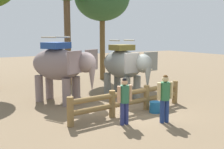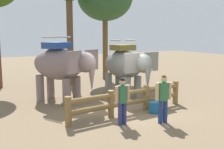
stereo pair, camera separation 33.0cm
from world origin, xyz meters
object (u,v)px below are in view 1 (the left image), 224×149
at_px(log_fence, 130,99).
at_px(tourist_man_in_blue, 124,98).
at_px(elephant_near_left, 61,66).
at_px(elephant_center, 125,66).
at_px(tourist_woman_in_black, 165,95).
at_px(feed_bucket, 155,107).

bearing_deg(log_fence, tourist_man_in_blue, -132.87).
relative_size(elephant_near_left, elephant_center, 1.05).
height_order(elephant_center, tourist_woman_in_black, elephant_center).
bearing_deg(feed_bucket, tourist_man_in_blue, -162.73).
height_order(log_fence, feed_bucket, log_fence).
xyz_separation_m(elephant_center, tourist_woman_in_black, (-0.81, -3.86, -0.62)).
distance_m(log_fence, elephant_near_left, 3.69).
bearing_deg(log_fence, elephant_center, 61.79).
distance_m(elephant_near_left, tourist_man_in_blue, 4.21).
height_order(log_fence, elephant_center, elephant_center).
height_order(elephant_near_left, elephant_center, elephant_near_left).
relative_size(elephant_near_left, tourist_woman_in_black, 2.05).
relative_size(elephant_near_left, feed_bucket, 7.87).
bearing_deg(log_fence, feed_bucket, -25.76).
bearing_deg(elephant_center, log_fence, -118.21).
distance_m(tourist_man_in_blue, feed_bucket, 2.11).
distance_m(tourist_woman_in_black, feed_bucket, 1.48).
bearing_deg(tourist_woman_in_black, feed_bucket, 65.52).
distance_m(elephant_near_left, elephant_center, 3.11).
xyz_separation_m(tourist_woman_in_black, tourist_man_in_blue, (-1.37, 0.55, -0.05)).
height_order(log_fence, elephant_near_left, elephant_near_left).
bearing_deg(tourist_man_in_blue, feed_bucket, 17.27).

